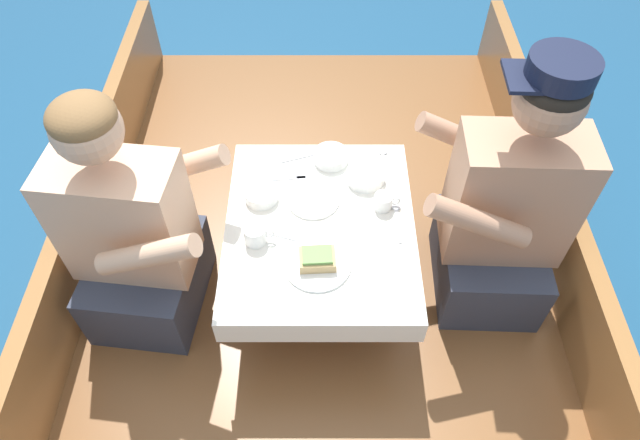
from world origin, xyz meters
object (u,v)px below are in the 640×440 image
(person_port, at_px, (133,238))
(coffee_cup_starboard, at_px, (384,201))
(person_starboard, at_px, (504,213))
(coffee_cup_port, at_px, (255,235))
(sandwich, at_px, (317,259))

(person_port, xyz_separation_m, coffee_cup_starboard, (0.84, 0.14, 0.03))
(person_starboard, bearing_deg, coffee_cup_starboard, -6.13)
(person_starboard, relative_size, coffee_cup_port, 10.05)
(person_port, relative_size, coffee_cup_starboard, 10.48)
(person_starboard, xyz_separation_m, coffee_cup_starboard, (-0.40, 0.06, -0.01))
(sandwich, bearing_deg, coffee_cup_port, 155.29)
(sandwich, distance_m, coffee_cup_port, 0.22)
(person_starboard, xyz_separation_m, coffee_cup_port, (-0.83, -0.09, -0.00))
(person_starboard, distance_m, sandwich, 0.66)
(person_starboard, bearing_deg, sandwich, 18.45)
(coffee_cup_starboard, bearing_deg, sandwich, -133.21)
(coffee_cup_port, bearing_deg, coffee_cup_starboard, 19.10)
(person_starboard, xyz_separation_m, sandwich, (-0.63, -0.18, -0.00))
(person_port, xyz_separation_m, sandwich, (0.61, -0.11, 0.03))
(person_starboard, distance_m, coffee_cup_starboard, 0.41)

